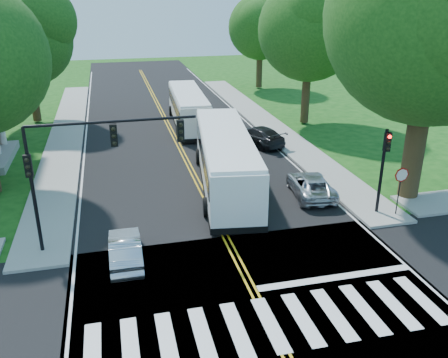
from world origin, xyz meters
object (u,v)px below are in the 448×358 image
object	(u,v)px
hatchback	(125,249)
suv	(311,185)
signal_ne	(384,160)
bus_lead	(225,159)
dark_sedan	(258,136)
signal_nw	(87,156)
bus_follow	(188,108)

from	to	relation	value
hatchback	suv	xyz separation A→B (m)	(10.47, 4.69, -0.00)
signal_ne	bus_lead	size ratio (longest dim) A/B	0.34
signal_ne	suv	size ratio (longest dim) A/B	0.99
bus_lead	dark_sedan	size ratio (longest dim) A/B	2.69
signal_ne	suv	world-z (taller)	signal_ne
signal_nw	signal_ne	size ratio (longest dim) A/B	1.62
bus_lead	suv	xyz separation A→B (m)	(4.34, -2.41, -1.09)
signal_ne	bus_follow	xyz separation A→B (m)	(-6.51, 19.44, -1.43)
signal_nw	bus_lead	size ratio (longest dim) A/B	0.56
signal_nw	bus_follow	distance (m)	21.06
bus_follow	dark_sedan	distance (m)	7.85
bus_lead	bus_follow	xyz separation A→B (m)	(0.21, 13.95, -0.19)
signal_nw	hatchback	world-z (taller)	signal_nw
hatchback	bus_lead	bearing A→B (deg)	-130.63
signal_ne	hatchback	distance (m)	13.16
dark_sedan	bus_lead	bearing A→B (deg)	39.20
bus_follow	dark_sedan	size ratio (longest dim) A/B	2.37
signal_nw	dark_sedan	size ratio (longest dim) A/B	1.50
signal_nw	hatchback	distance (m)	4.25
signal_ne	bus_lead	bearing A→B (deg)	140.74
bus_lead	hatchback	size ratio (longest dim) A/B	3.39
signal_ne	suv	xyz separation A→B (m)	(-2.38, 3.08, -2.33)
signal_nw	suv	xyz separation A→B (m)	(11.68, 3.09, -3.75)
signal_nw	suv	world-z (taller)	signal_nw
bus_lead	bus_follow	distance (m)	13.95
signal_nw	dark_sedan	world-z (taller)	signal_nw
bus_follow	hatchback	world-z (taller)	bus_follow
hatchback	dark_sedan	world-z (taller)	dark_sedan
signal_nw	dark_sedan	bearing A→B (deg)	47.68
signal_ne	dark_sedan	world-z (taller)	signal_ne
suv	signal_nw	bearing A→B (deg)	22.43
bus_follow	hatchback	distance (m)	22.00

